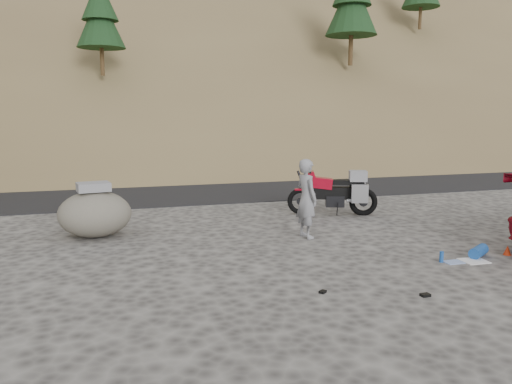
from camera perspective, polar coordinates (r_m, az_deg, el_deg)
ground at (r=9.63m, az=8.71°, el=-6.72°), size 140.00×140.00×0.00m
road at (r=18.01m, az=-3.69°, el=0.61°), size 120.00×7.00×0.05m
hillside at (r=50.12m, az=-12.67°, el=18.39°), size 120.00×73.00×46.72m
motorcycle at (r=13.00m, az=9.19°, el=-0.04°), size 2.21×1.14×1.38m
man at (r=10.65m, az=5.73°, el=-5.16°), size 0.50×0.67×1.66m
boulder at (r=11.07m, az=-17.94°, el=-2.32°), size 1.56×1.34×1.16m
gear_white_cloth at (r=9.70m, az=23.62°, el=-7.22°), size 0.45×0.40×0.01m
gear_blue_mat at (r=9.99m, az=24.09°, el=-6.22°), size 0.55×0.45×0.21m
gear_bottle at (r=9.40m, az=20.44°, el=-6.96°), size 0.09×0.09×0.20m
gear_funnel at (r=10.36m, az=26.80°, el=-5.96°), size 0.18×0.18×0.18m
gear_glove_a at (r=7.66m, az=18.79°, el=-11.08°), size 0.14×0.10×0.04m
gear_glove_b at (r=7.46m, az=7.63°, el=-11.23°), size 0.13×0.13×0.04m
gear_blue_cloth at (r=9.49m, az=21.63°, el=-7.45°), size 0.33×0.25×0.01m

